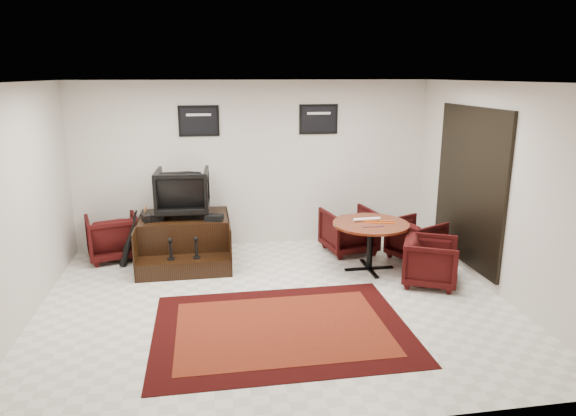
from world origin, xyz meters
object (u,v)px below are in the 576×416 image
Objects in this scene: shine_podium at (185,241)px; table_chair_corner at (431,259)px; table_chair_back at (349,228)px; armchair_side at (113,235)px; table_chair_window at (416,237)px; meeting_table at (371,229)px; shine_chair at (183,189)px.

table_chair_corner reaches higher than shine_podium.
table_chair_back is at bearing 0.02° from shine_podium.
table_chair_corner is at bearing 143.38° from armchair_side.
shine_podium is 1.97× the size of table_chair_window.
shine_podium is 3.76m from table_chair_corner.
table_chair_window is at bearing -8.26° from shine_podium.
shine_podium is 2.68m from table_chair_back.
meeting_table is at bearing 148.70° from armchair_side.
shine_chair is 2.78m from table_chair_back.
table_chair_window is 0.99× the size of table_chair_corner.
shine_chair reaches higher than table_chair_window.
table_chair_corner is (0.76, -1.53, -0.04)m from table_chair_back.
shine_chair is at bearing 160.22° from meeting_table.
armchair_side is 4.94m from table_chair_corner.
shine_chair reaches higher than armchair_side.
table_chair_corner is (0.67, -0.68, -0.28)m from meeting_table.
shine_podium is at bearing 91.95° from table_chair_corner.
meeting_table is (2.77, -1.00, -0.48)m from shine_chair.
armchair_side is at bearing 163.59° from meeting_table.
meeting_table is 1.55× the size of table_chair_window.
shine_podium is 2.91m from meeting_table.
table_chair_back is 1.10m from table_chair_window.
table_chair_window is 1.02m from table_chair_corner.
table_chair_corner reaches higher than table_chair_window.
shine_chair is 3.90m from table_chair_corner.
table_chair_back reaches higher than shine_podium.
shine_podium is 1.77× the size of table_chair_back.
shine_chair is at bearing 53.97° from table_chair_window.
armchair_side is at bearing -5.08° from shine_chair.
table_chair_back is 1.11× the size of table_chair_window.
table_chair_corner is at bearing 106.54° from table_chair_back.
table_chair_back reaches higher than meeting_table.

